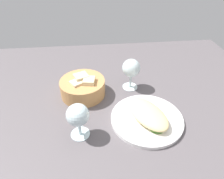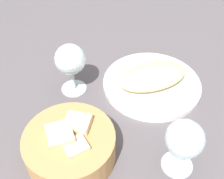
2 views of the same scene
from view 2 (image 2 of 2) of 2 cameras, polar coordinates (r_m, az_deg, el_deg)
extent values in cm
cube|color=#585255|center=(66.69, 12.15, -6.63)|extent=(140.00, 140.00, 2.00)
cylinder|color=white|center=(72.72, 8.35, 1.23)|extent=(25.79, 25.79, 1.40)
ellipsoid|color=#F0D490|center=(70.95, 8.56, 2.83)|extent=(21.31, 17.09, 3.97)
cone|color=#4A8734|center=(73.97, 12.60, 2.99)|extent=(4.88, 4.88, 1.71)
cylinder|color=tan|center=(56.22, -8.78, -11.87)|extent=(18.26, 18.26, 6.85)
cube|color=beige|center=(54.20, -10.68, -10.50)|extent=(6.55, 6.85, 5.40)
cube|color=beige|center=(52.87, -7.54, -12.77)|extent=(5.72, 5.60, 4.30)
cube|color=beige|center=(55.47, -7.13, -8.10)|extent=(5.60, 5.19, 4.96)
cylinder|color=silver|center=(72.02, -8.02, 0.32)|extent=(6.57, 6.57, 0.60)
cylinder|color=silver|center=(70.00, -8.26, 2.10)|extent=(1.00, 1.00, 5.40)
sphere|color=silver|center=(65.89, -8.83, 6.32)|extent=(7.61, 7.61, 7.61)
cylinder|color=silver|center=(58.60, 13.47, -15.11)|extent=(6.38, 6.38, 0.60)
cylinder|color=silver|center=(56.36, 13.93, -13.69)|extent=(1.00, 1.00, 4.80)
sphere|color=silver|center=(51.47, 15.07, -10.03)|extent=(7.34, 7.34, 7.34)
camera|label=1|loc=(0.67, 70.41, 21.65)|focal=32.18mm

